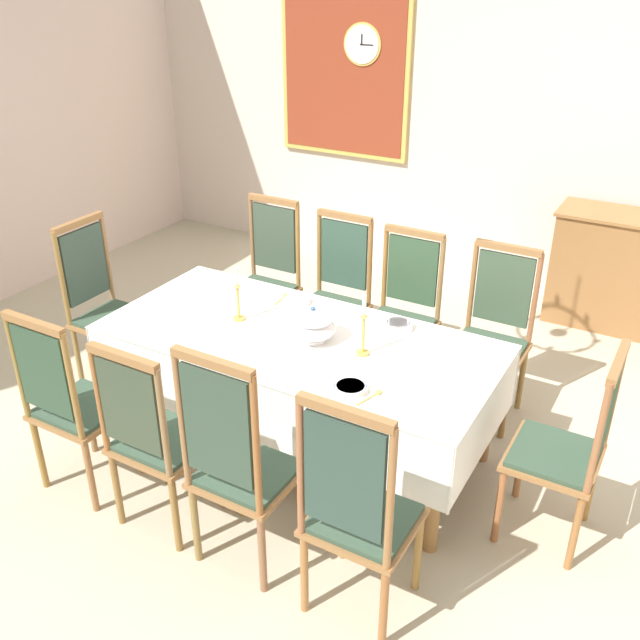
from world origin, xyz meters
TOP-DOWN VIEW (x-y plane):
  - ground at (0.00, 0.00)m, footprint 6.46×5.88m
  - back_wall at (0.00, 2.98)m, footprint 6.46×0.08m
  - dining_table at (0.00, 0.11)m, footprint 2.19×1.01m
  - tablecloth at (0.00, 0.11)m, footprint 2.21×1.03m
  - chair_south_a at (-0.83, -0.80)m, footprint 0.44×0.42m
  - chair_north_a at (-0.83, 1.02)m, footprint 0.44×0.42m
  - chair_south_b at (-0.26, -0.79)m, footprint 0.44×0.42m
  - chair_north_b at (-0.26, 1.02)m, footprint 0.44×0.42m
  - chair_south_c at (0.24, -0.80)m, footprint 0.44×0.42m
  - chair_north_c at (0.24, 1.02)m, footprint 0.44×0.42m
  - chair_south_d at (0.84, -0.80)m, footprint 0.44×0.42m
  - chair_north_d at (0.84, 1.02)m, footprint 0.44×0.42m
  - chair_head_west at (-1.50, 0.11)m, footprint 0.42×0.44m
  - chair_head_east at (1.50, 0.11)m, footprint 0.42×0.44m
  - soup_tureen at (0.10, 0.11)m, footprint 0.25×0.25m
  - candlestick_west at (-0.40, 0.11)m, footprint 0.07×0.07m
  - candlestick_east at (0.40, 0.11)m, footprint 0.07×0.07m
  - bowl_near_left at (-0.23, 0.47)m, footprint 0.16×0.16m
  - bowl_near_right at (0.51, -0.23)m, footprint 0.17×0.17m
  - bowl_far_left at (0.44, 0.47)m, footprint 0.17×0.17m
  - spoon_primary at (-0.34, 0.50)m, footprint 0.04×0.18m
  - spoon_secondary at (0.63, -0.20)m, footprint 0.07×0.17m
  - mounted_clock at (-1.04, 2.91)m, footprint 0.35×0.06m
  - framed_painting at (-1.23, 2.92)m, footprint 1.25×0.05m

SIDE VIEW (x-z plane):
  - ground at x=0.00m, z-range -0.04..0.00m
  - chair_south_b at x=-0.26m, z-range 0.02..1.08m
  - chair_head_east at x=1.50m, z-range 0.02..1.09m
  - chair_north_c at x=0.24m, z-range 0.02..1.09m
  - chair_south_a at x=-0.83m, z-range 0.01..1.10m
  - chair_north_d at x=0.84m, z-range 0.01..1.10m
  - chair_north_b at x=-0.26m, z-range 0.01..1.11m
  - chair_north_a at x=-0.83m, z-range 0.01..1.12m
  - chair_head_west at x=-1.50m, z-range 0.01..1.13m
  - chair_south_d at x=0.84m, z-range 0.00..1.16m
  - chair_south_c at x=0.24m, z-range 0.00..1.19m
  - tablecloth at x=0.00m, z-range 0.44..0.82m
  - dining_table at x=0.00m, z-range 0.29..1.02m
  - spoon_primary at x=-0.34m, z-range 0.73..0.74m
  - spoon_secondary at x=0.63m, z-range 0.73..0.74m
  - bowl_near_right at x=0.51m, z-range 0.74..0.77m
  - bowl_near_left at x=-0.23m, z-range 0.74..0.77m
  - bowl_far_left at x=0.44m, z-range 0.74..0.78m
  - soup_tureen at x=0.10m, z-range 0.73..0.94m
  - candlestick_west at x=-0.40m, z-range 0.70..1.03m
  - candlestick_east at x=0.40m, z-range 0.70..1.04m
  - back_wall at x=0.00m, z-range 0.00..3.47m
  - framed_painting at x=-1.23m, z-range 0.98..2.51m
  - mounted_clock at x=-1.04m, z-range 1.76..2.11m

